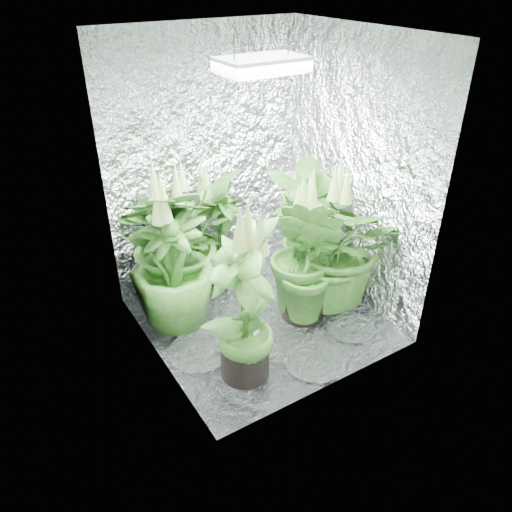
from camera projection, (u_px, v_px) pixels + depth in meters
The scene contains 13 objects.
ground at pixel (260, 320), 3.77m from camera, with size 1.60×1.60×0.00m, color white.
walls at pixel (261, 198), 3.25m from camera, with size 1.62×1.62×2.00m.
ceiling at pixel (262, 31), 2.74m from camera, with size 1.60×1.60×0.01m, color white.
grow_lamp at pixel (262, 65), 2.83m from camera, with size 0.50×0.30×0.22m.
plant_a at pixel (176, 238), 3.74m from camera, with size 1.21×1.21×1.13m.
plant_b at pixel (220, 231), 4.00m from camera, with size 0.70×0.70×1.03m.
plant_c at pixel (305, 235), 3.91m from camera, with size 0.53×0.53×1.04m.
plant_d at pixel (172, 260), 3.46m from camera, with size 0.73×0.73×1.18m.
plant_e at pixel (335, 243), 3.65m from camera, with size 1.05×1.05×1.16m.
plant_f at pixel (244, 304), 3.00m from camera, with size 0.77×0.77×1.21m.
plant_g at pixel (306, 259), 3.56m from camera, with size 0.65×0.65×1.10m.
circulation_fan at pixel (307, 267), 4.09m from camera, with size 0.21×0.33×0.40m.
plant_label at pixel (257, 336), 3.14m from camera, with size 0.05×0.01×0.08m, color white.
Camera 1 is at (-1.61, -2.52, 2.34)m, focal length 35.00 mm.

